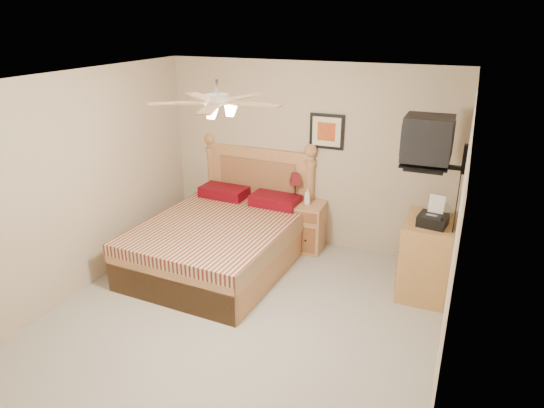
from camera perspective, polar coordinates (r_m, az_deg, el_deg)
The scene contains 17 objects.
floor at distance 5.25m, azimuth -4.32°, elevation -14.07°, with size 4.50×4.50×0.00m, color #9B968C.
ceiling at distance 4.31m, azimuth -5.26°, elevation 14.13°, with size 4.00×4.50×0.04m, color white.
wall_back at distance 6.61m, azimuth 4.13°, elevation 5.61°, with size 4.00×0.04×2.50m, color tan.
wall_front at distance 3.08m, azimuth -24.80°, elevation -16.38°, with size 4.00×0.04×2.50m, color tan.
wall_left at distance 5.78m, azimuth -22.73°, elevation 1.64°, with size 0.04×4.50×2.50m, color tan.
wall_right at distance 4.20m, azimuth 20.55°, elevation -5.31°, with size 0.04×4.50×2.50m, color tan.
bed at distance 6.09m, azimuth -6.33°, elevation -1.11°, with size 1.70×2.23×1.45m, color #9D6B38, non-canonical shape.
nightstand at distance 6.69m, azimuth 3.46°, elevation -2.54°, with size 0.61×0.46×0.66m, color #A76F43.
table_lamp at distance 6.58m, azimuth 2.73°, elevation 1.99°, with size 0.21×0.21×0.40m, color #5C1214, non-canonical shape.
lotion_bottle at distance 6.50m, azimuth 4.18°, elevation 0.88°, with size 0.08×0.09×0.22m, color white.
framed_picture at distance 6.42m, azimuth 6.46°, elevation 8.48°, with size 0.46×0.04×0.46m, color black.
dresser at distance 5.85m, azimuth 17.69°, elevation -5.92°, with size 0.54×0.77×0.91m, color #A37834.
fax_machine at distance 5.47m, azimuth 18.51°, elevation -0.89°, with size 0.29×0.31×0.31m, color black, non-canonical shape.
magazine_lower at distance 5.92m, azimuth 18.01°, elevation -0.61°, with size 0.22×0.29×0.03m, color beige.
magazine_upper at distance 5.91m, azimuth 18.23°, elevation -0.43°, with size 0.22×0.30×0.02m, color gray.
wall_tv at distance 5.29m, azimuth 19.42°, elevation 6.73°, with size 0.56×0.46×0.58m, color black, non-canonical shape.
ceiling_fan at distance 4.16m, azimuth -6.48°, elevation 11.87°, with size 1.14×1.14×0.28m, color white, non-canonical shape.
Camera 1 is at (1.98, -3.80, 3.03)m, focal length 32.00 mm.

